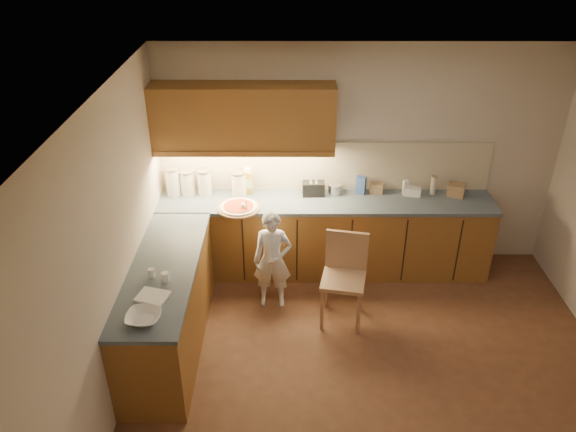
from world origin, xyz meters
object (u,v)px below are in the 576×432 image
at_px(child, 273,260).
at_px(oil_jug, 248,182).
at_px(pizza_on_board, 239,207).
at_px(wooden_chair, 345,272).
at_px(toaster, 313,189).

height_order(child, oil_jug, oil_jug).
distance_m(pizza_on_board, oil_jug, 0.41).
xyz_separation_m(pizza_on_board, child, (0.37, -0.45, -0.38)).
height_order(child, wooden_chair, child).
height_order(child, toaster, child).
xyz_separation_m(child, oil_jug, (-0.30, 0.84, 0.50)).
bearing_deg(oil_jug, wooden_chair, -45.26).
bearing_deg(wooden_chair, toaster, 117.53).
distance_m(wooden_chair, oil_jug, 1.56).
relative_size(pizza_on_board, oil_jug, 1.47).
xyz_separation_m(pizza_on_board, wooden_chair, (1.11, -0.66, -0.38)).
bearing_deg(child, wooden_chair, -14.44).
bearing_deg(wooden_chair, oil_jug, 146.05).
bearing_deg(oil_jug, toaster, -3.59).
height_order(pizza_on_board, toaster, pizza_on_board).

